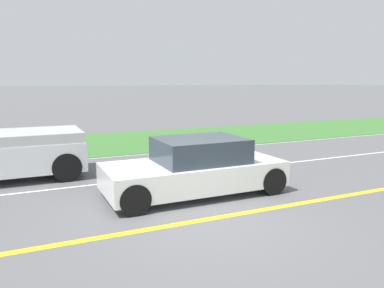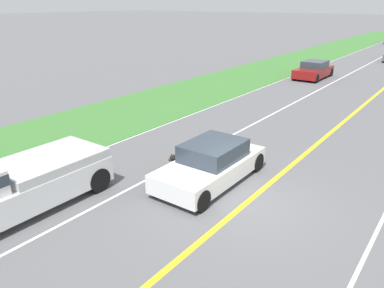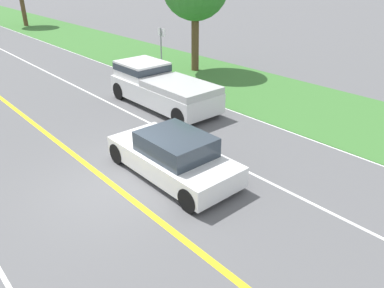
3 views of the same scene
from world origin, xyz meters
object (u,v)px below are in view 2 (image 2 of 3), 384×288
dog (179,160)px  pickup_truck (6,186)px  ego_car (211,164)px  car_trailing_near (314,70)px

dog → pickup_truck: pickup_truck is taller
pickup_truck → ego_car: bearing=-123.5°
car_trailing_near → pickup_truck: bearing=90.6°
dog → car_trailing_near: bearing=-81.8°
ego_car → pickup_truck: size_ratio=0.79×
pickup_truck → car_trailing_near: (0.26, -25.25, -0.26)m
dog → pickup_truck: bearing=68.7°
dog → car_trailing_near: (2.38, -20.20, 0.13)m
dog → pickup_truck: size_ratio=0.22×
car_trailing_near → dog: bearing=96.7°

